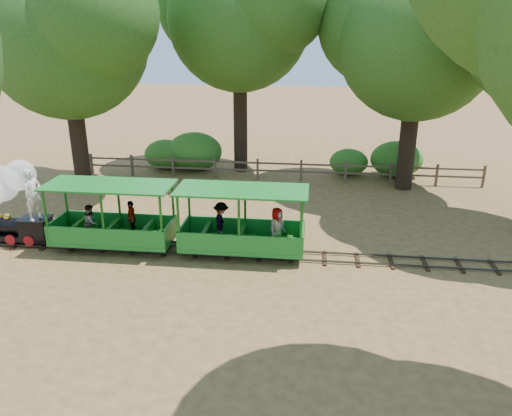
# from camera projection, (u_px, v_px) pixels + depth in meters

# --- Properties ---
(ground) EXTENTS (90.00, 90.00, 0.00)m
(ground) POSITION_uv_depth(u_px,v_px,m) (260.00, 256.00, 15.58)
(ground) COLOR olive
(ground) RESTS_ON ground
(track) EXTENTS (22.00, 1.00, 0.10)m
(track) POSITION_uv_depth(u_px,v_px,m) (260.00, 254.00, 15.56)
(track) COLOR #3F3D3A
(track) RESTS_ON ground
(locomotive) EXTENTS (2.48, 1.17, 2.85)m
(locomotive) POSITION_uv_depth(u_px,v_px,m) (9.00, 196.00, 15.96)
(locomotive) COLOR black
(locomotive) RESTS_ON ground
(carriage_front) EXTENTS (3.97, 1.62, 2.07)m
(carriage_front) POSITION_uv_depth(u_px,v_px,m) (112.00, 225.00, 15.81)
(carriage_front) COLOR #1B7C27
(carriage_front) RESTS_ON track
(carriage_rear) EXTENTS (3.97, 1.62, 2.07)m
(carriage_rear) POSITION_uv_depth(u_px,v_px,m) (242.00, 230.00, 15.34)
(carriage_rear) COLOR #1B7C27
(carriage_rear) RESTS_ON track
(oak_nw) EXTENTS (8.26, 7.27, 9.64)m
(oak_nw) POSITION_uv_depth(u_px,v_px,m) (65.00, 27.00, 19.86)
(oak_nw) COLOR #2D2116
(oak_nw) RESTS_ON ground
(oak_nc) EXTENTS (8.02, 7.06, 10.20)m
(oak_nc) POSITION_uv_depth(u_px,v_px,m) (239.00, 11.00, 22.18)
(oak_nc) COLOR #2D2116
(oak_nc) RESTS_ON ground
(oak_ne) EXTENTS (8.06, 7.10, 9.43)m
(oak_ne) POSITION_uv_depth(u_px,v_px,m) (418.00, 31.00, 19.77)
(oak_ne) COLOR #2D2116
(oak_ne) RESTS_ON ground
(fence) EXTENTS (18.10, 0.10, 1.00)m
(fence) POSITION_uv_depth(u_px,v_px,m) (279.00, 168.00, 22.83)
(fence) COLOR brown
(fence) RESTS_ON ground
(shrub_west) EXTENTS (2.12, 1.63, 1.47)m
(shrub_west) POSITION_uv_depth(u_px,v_px,m) (166.00, 154.00, 24.61)
(shrub_west) COLOR #2D6B1E
(shrub_west) RESTS_ON ground
(shrub_mid_w) EXTENTS (2.70, 2.07, 1.87)m
(shrub_mid_w) POSITION_uv_depth(u_px,v_px,m) (195.00, 151.00, 24.38)
(shrub_mid_w) COLOR #2D6B1E
(shrub_mid_w) RESTS_ON ground
(shrub_mid_e) EXTENTS (1.82, 1.40, 1.26)m
(shrub_mid_e) POSITION_uv_depth(u_px,v_px,m) (349.00, 162.00, 23.67)
(shrub_mid_e) COLOR #2D6B1E
(shrub_mid_e) RESTS_ON ground
(shrub_east) EXTENTS (2.43, 1.87, 1.68)m
(shrub_east) POSITION_uv_depth(u_px,v_px,m) (397.00, 159.00, 23.35)
(shrub_east) COLOR #2D6B1E
(shrub_east) RESTS_ON ground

